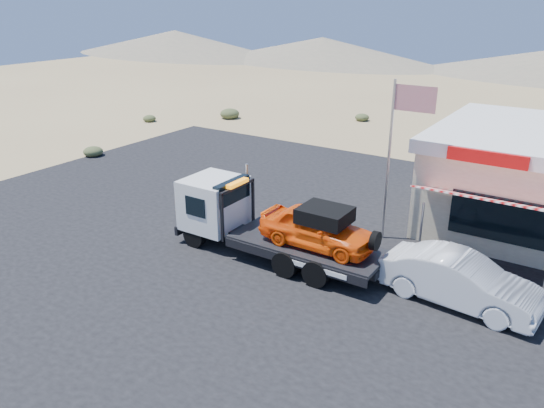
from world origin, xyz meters
name	(u,v)px	position (x,y,z in m)	size (l,w,h in m)	color
ground	(213,252)	(0.00, 0.00, 0.00)	(120.00, 120.00, 0.00)	#907852
asphalt_lot	(302,235)	(2.00, 3.00, 0.01)	(32.00, 24.00, 0.02)	black
tow_truck	(272,221)	(2.03, 0.83, 1.38)	(7.64, 2.26, 2.55)	black
white_sedan	(460,280)	(8.40, 1.33, 0.79)	(1.63, 4.66, 1.54)	silver
flagpole	(396,144)	(4.93, 4.50, 3.76)	(1.55, 0.10, 6.00)	#99999E
desert_scrub	(159,133)	(-13.67, 11.18, 0.31)	(27.43, 34.99, 0.79)	#394525
distant_hills	(430,55)	(-9.77, 55.14, 1.89)	(126.00, 48.00, 4.20)	#726B59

